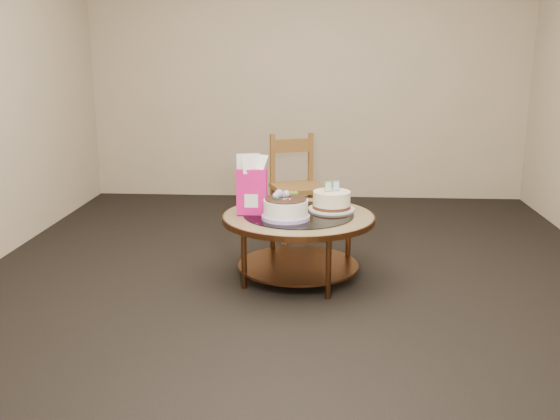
# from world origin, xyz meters

# --- Properties ---
(ground) EXTENTS (5.00, 5.00, 0.00)m
(ground) POSITION_xyz_m (0.00, 0.00, 0.00)
(ground) COLOR black
(ground) RESTS_ON ground
(room_walls) EXTENTS (4.52, 5.02, 2.61)m
(room_walls) POSITION_xyz_m (0.00, 0.00, 1.54)
(room_walls) COLOR tan
(room_walls) RESTS_ON ground
(coffee_table) EXTENTS (1.02, 1.02, 0.46)m
(coffee_table) POSITION_xyz_m (0.00, -0.00, 0.38)
(coffee_table) COLOR #522E17
(coffee_table) RESTS_ON ground
(decorated_cake) EXTENTS (0.31, 0.31, 0.18)m
(decorated_cake) POSITION_xyz_m (-0.08, -0.13, 0.52)
(decorated_cake) COLOR #B497D5
(decorated_cake) RESTS_ON coffee_table
(cream_cake) EXTENTS (0.32, 0.32, 0.20)m
(cream_cake) POSITION_xyz_m (0.22, 0.13, 0.52)
(cream_cake) COLOR white
(cream_cake) RESTS_ON coffee_table
(gift_bag) EXTENTS (0.20, 0.14, 0.40)m
(gift_bag) POSITION_xyz_m (-0.31, -0.00, 0.65)
(gift_bag) COLOR #DF157C
(gift_bag) RESTS_ON coffee_table
(pillar_candle) EXTENTS (0.13, 0.13, 0.09)m
(pillar_candle) POSITION_xyz_m (-0.04, 0.29, 0.49)
(pillar_candle) COLOR #D6C058
(pillar_candle) RESTS_ON coffee_table
(dining_chair) EXTENTS (0.50, 0.50, 0.85)m
(dining_chair) POSITION_xyz_m (-0.05, 1.03, 0.43)
(dining_chair) COLOR brown
(dining_chair) RESTS_ON ground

